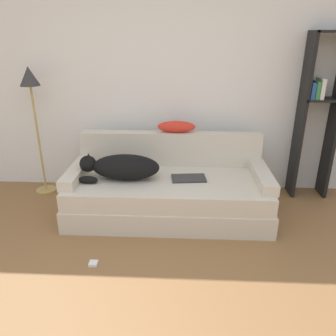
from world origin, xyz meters
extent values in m
cube|color=white|center=(0.00, 2.41, 1.35)|extent=(7.09, 0.06, 2.70)
cube|color=beige|center=(0.24, 1.68, 0.11)|extent=(2.04, 0.95, 0.22)
cube|color=beige|center=(0.24, 1.67, 0.32)|extent=(2.00, 0.91, 0.18)
cube|color=beige|center=(0.24, 2.08, 0.59)|extent=(2.00, 0.15, 0.37)
cube|color=beige|center=(-0.70, 1.67, 0.46)|extent=(0.15, 0.76, 0.10)
cube|color=beige|center=(1.19, 1.67, 0.46)|extent=(0.15, 0.76, 0.10)
ellipsoid|color=black|center=(-0.18, 1.63, 0.54)|extent=(0.68, 0.29, 0.26)
sphere|color=black|center=(-0.57, 1.63, 0.57)|extent=(0.17, 0.17, 0.17)
cone|color=black|center=(-0.57, 1.58, 0.63)|extent=(0.06, 0.06, 0.08)
cone|color=black|center=(-0.57, 1.67, 0.63)|extent=(0.06, 0.06, 0.08)
ellipsoid|color=black|center=(-0.54, 1.50, 0.45)|extent=(0.20, 0.07, 0.08)
cube|color=#2D2D30|center=(0.45, 1.66, 0.42)|extent=(0.36, 0.24, 0.02)
ellipsoid|color=red|center=(0.31, 2.10, 0.84)|extent=(0.42, 0.15, 0.12)
cube|color=black|center=(1.68, 2.23, 0.91)|extent=(0.04, 0.26, 1.82)
cube|color=black|center=(2.05, 2.23, 0.91)|extent=(0.04, 0.26, 1.82)
cube|color=black|center=(1.86, 2.23, 1.81)|extent=(0.38, 0.26, 0.02)
cube|color=black|center=(1.86, 2.23, 1.13)|extent=(0.38, 0.26, 0.02)
cube|color=#234C93|center=(1.73, 2.22, 1.23)|extent=(0.04, 0.20, 0.17)
cube|color=#337F42|center=(1.78, 2.22, 1.23)|extent=(0.04, 0.20, 0.18)
cube|color=silver|center=(1.83, 2.22, 1.25)|extent=(0.04, 0.20, 0.22)
cylinder|color=tan|center=(-1.28, 2.14, 0.01)|extent=(0.24, 0.24, 0.02)
cylinder|color=tan|center=(-1.28, 2.14, 0.64)|extent=(0.02, 0.02, 1.24)
cone|color=#333333|center=(-1.28, 2.14, 1.36)|extent=(0.21, 0.21, 0.20)
cube|color=white|center=(-0.34, 0.78, 0.01)|extent=(0.07, 0.07, 0.03)
camera|label=1|loc=(0.39, -1.40, 1.76)|focal=35.00mm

